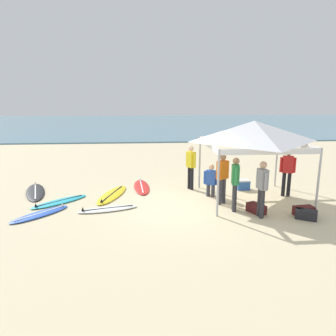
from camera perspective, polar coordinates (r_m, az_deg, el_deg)
ground_plane at (r=10.61m, az=3.13°, el=-6.82°), size 80.00×80.00×0.00m
sea at (r=42.91m, az=-2.70°, el=7.95°), size 80.00×36.00×0.10m
canopy_tent at (r=11.20m, az=15.14°, el=6.34°), size 3.22×3.22×2.75m
surfboard_white at (r=10.40m, az=-10.76°, el=-7.22°), size 1.97×0.97×0.19m
surfboard_yellow at (r=11.85m, az=-9.98°, el=-4.72°), size 1.28×2.48×0.19m
surfboard_cyan at (r=11.53m, az=-18.87°, el=-5.71°), size 1.86×1.77×0.19m
surfboard_blue at (r=10.56m, az=-21.88°, el=-7.64°), size 1.66×1.78×0.19m
surfboard_red at (r=12.72m, az=-4.77°, el=-3.37°), size 0.74×2.22×0.19m
surfboard_black at (r=13.00m, az=-22.67°, el=-3.97°), size 1.36×2.52×0.19m
person_grey at (r=9.76m, az=16.49°, el=-3.00°), size 0.25×0.55×1.71m
person_orange at (r=10.69m, az=9.72°, el=-1.31°), size 0.49×0.37×1.71m
person_yellow at (r=12.29m, az=4.11°, el=0.65°), size 0.36×0.50×1.71m
person_green at (r=10.12m, az=11.94°, el=-2.20°), size 0.29×0.54×1.71m
person_red at (r=12.15m, az=20.61°, el=-0.27°), size 0.53×0.32×1.71m
person_blue at (r=11.51m, az=7.71°, el=-1.95°), size 0.50×0.36×1.20m
gear_bag_near_tent at (r=10.31m, az=23.52°, el=-7.66°), size 0.68×0.58×0.28m
gear_bag_by_pole at (r=10.60m, az=23.14°, el=-7.08°), size 0.63×0.39×0.28m
gear_bag_on_sand at (r=10.33m, az=15.53°, el=-7.00°), size 0.54×0.68×0.28m
cooler_box at (r=12.73m, az=13.28°, el=-2.89°), size 0.50×0.36×0.39m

